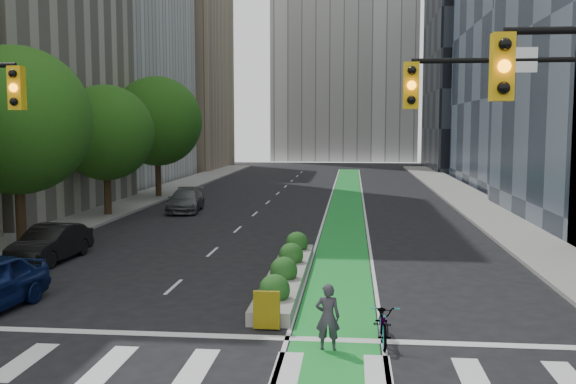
% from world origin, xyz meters
% --- Properties ---
extents(ground, '(160.00, 160.00, 0.00)m').
position_xyz_m(ground, '(0.00, 0.00, 0.00)').
color(ground, black).
rests_on(ground, ground).
extents(sidewalk_left, '(3.60, 90.00, 0.15)m').
position_xyz_m(sidewalk_left, '(-11.80, 25.00, 0.07)').
color(sidewalk_left, gray).
rests_on(sidewalk_left, ground).
extents(sidewalk_right, '(3.60, 90.00, 0.15)m').
position_xyz_m(sidewalk_right, '(11.80, 25.00, 0.07)').
color(sidewalk_right, gray).
rests_on(sidewalk_right, ground).
extents(bike_lane_paint, '(2.20, 70.00, 0.01)m').
position_xyz_m(bike_lane_paint, '(3.00, 30.00, 0.01)').
color(bike_lane_paint, green).
rests_on(bike_lane_paint, ground).
extents(building_tan_far, '(14.00, 16.00, 26.00)m').
position_xyz_m(building_tan_far, '(-20.00, 66.00, 13.00)').
color(building_tan_far, tan).
rests_on(building_tan_far, ground).
extents(building_dark_end, '(14.00, 18.00, 28.00)m').
position_xyz_m(building_dark_end, '(20.00, 68.00, 14.00)').
color(building_dark_end, black).
rests_on(building_dark_end, ground).
extents(tree_mid, '(6.40, 6.40, 8.78)m').
position_xyz_m(tree_mid, '(-11.00, 12.00, 5.57)').
color(tree_mid, black).
rests_on(tree_mid, ground).
extents(tree_midfar, '(5.60, 5.60, 7.76)m').
position_xyz_m(tree_midfar, '(-11.00, 22.00, 4.95)').
color(tree_midfar, black).
rests_on(tree_midfar, ground).
extents(tree_far, '(6.60, 6.60, 9.00)m').
position_xyz_m(tree_far, '(-11.00, 32.00, 5.69)').
color(tree_far, black).
rests_on(tree_far, ground).
extents(median_planter, '(1.20, 10.26, 1.10)m').
position_xyz_m(median_planter, '(1.20, 7.04, 0.37)').
color(median_planter, gray).
rests_on(median_planter, ground).
extents(bicycle, '(0.73, 1.99, 1.04)m').
position_xyz_m(bicycle, '(4.20, 1.17, 0.52)').
color(bicycle, gray).
rests_on(bicycle, ground).
extents(cyclist, '(0.60, 0.40, 1.62)m').
position_xyz_m(cyclist, '(2.84, 0.48, 0.81)').
color(cyclist, '#35303A').
rests_on(cyclist, ground).
extents(parked_car_left_mid, '(1.75, 4.47, 1.45)m').
position_xyz_m(parked_car_left_mid, '(-8.45, 9.50, 0.72)').
color(parked_car_left_mid, black).
rests_on(parked_car_left_mid, ground).
extents(parked_car_left_far, '(2.44, 5.01, 1.40)m').
position_xyz_m(parked_car_left_far, '(-7.00, 24.63, 0.70)').
color(parked_car_left_far, '#4F5253').
rests_on(parked_car_left_far, ground).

